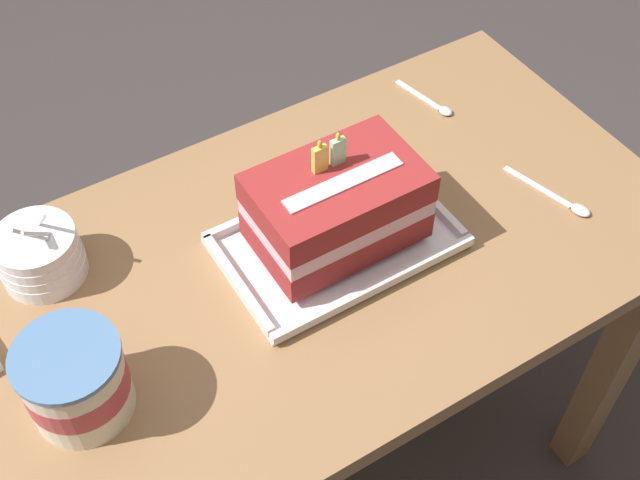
{
  "coord_description": "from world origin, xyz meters",
  "views": [
    {
      "loc": [
        -0.39,
        -0.68,
        1.75
      ],
      "look_at": [
        0.03,
        -0.0,
        0.81
      ],
      "focal_mm": 46.14,
      "sensor_mm": 36.0,
      "label": 1
    }
  ],
  "objects": [
    {
      "name": "ground_plane",
      "position": [
        0.0,
        0.0,
        0.0
      ],
      "size": [
        8.0,
        8.0,
        0.0
      ],
      "primitive_type": "plane",
      "color": "#383333"
    },
    {
      "name": "dining_table",
      "position": [
        0.0,
        0.0,
        0.65
      ],
      "size": [
        1.2,
        0.63,
        0.78
      ],
      "color": "olive",
      "rests_on": "ground_plane"
    },
    {
      "name": "foil_tray",
      "position": [
        0.06,
        -0.0,
        0.78
      ],
      "size": [
        0.35,
        0.23,
        0.02
      ],
      "color": "silver",
      "rests_on": "dining_table"
    },
    {
      "name": "birthday_cake",
      "position": [
        0.06,
        -0.0,
        0.86
      ],
      "size": [
        0.25,
        0.16,
        0.18
      ],
      "color": "maroon",
      "rests_on": "foil_tray"
    },
    {
      "name": "bowl_stack",
      "position": [
        -0.34,
        0.18,
        0.82
      ],
      "size": [
        0.13,
        0.13,
        0.13
      ],
      "color": "white",
      "rests_on": "dining_table"
    },
    {
      "name": "ice_cream_tub",
      "position": [
        -0.37,
        -0.06,
        0.84
      ],
      "size": [
        0.14,
        0.14,
        0.13
      ],
      "color": "silver",
      "rests_on": "dining_table"
    },
    {
      "name": "serving_spoon_near_tray",
      "position": [
        0.38,
        0.18,
        0.78
      ],
      "size": [
        0.04,
        0.13,
        0.01
      ],
      "color": "silver",
      "rests_on": "dining_table"
    },
    {
      "name": "serving_spoon_by_bowls",
      "position": [
        0.42,
        -0.12,
        0.78
      ],
      "size": [
        0.06,
        0.16,
        0.01
      ],
      "color": "silver",
      "rests_on": "dining_table"
    }
  ]
}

